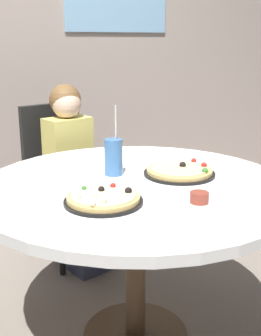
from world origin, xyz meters
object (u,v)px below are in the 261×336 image
at_px(chair_wooden, 60,173).
at_px(pizza_veggie, 180,171).
at_px(dining_table, 136,202).
at_px(diner_child, 76,187).
at_px(soda_cup, 114,157).
at_px(pizza_cheese, 103,199).
at_px(sauce_bowl, 199,197).

relative_size(chair_wooden, pizza_veggie, 3.01).
relative_size(dining_table, chair_wooden, 1.38).
distance_m(diner_child, soda_cup, 0.75).
bearing_deg(dining_table, pizza_cheese, -143.20).
relative_size(chair_wooden, soda_cup, 3.09).
distance_m(chair_wooden, pizza_cheese, 1.18).
distance_m(pizza_cheese, sauce_bowl, 0.35).
bearing_deg(diner_child, pizza_cheese, -103.67).
xyz_separation_m(pizza_veggie, sauce_bowl, (-0.13, -0.33, 0.00)).
relative_size(dining_table, sauce_bowl, 18.78).
distance_m(diner_child, sauce_bowl, 1.16).
bearing_deg(dining_table, chair_wooden, 91.23).
bearing_deg(soda_cup, diner_child, 85.36).
height_order(diner_child, pizza_cheese, diner_child).
height_order(pizza_veggie, sauce_bowl, pizza_veggie).
distance_m(dining_table, soda_cup, 0.22).
relative_size(dining_table, soda_cup, 4.27).
xyz_separation_m(dining_table, chair_wooden, (-0.02, 0.98, -0.13)).
bearing_deg(chair_wooden, dining_table, -88.77).
relative_size(chair_wooden, sauce_bowl, 13.57).
distance_m(soda_cup, sauce_bowl, 0.48).
xyz_separation_m(pizza_cheese, soda_cup, (0.18, 0.31, 0.06)).
bearing_deg(chair_wooden, soda_cup, -91.02).
xyz_separation_m(chair_wooden, pizza_veggie, (0.24, -0.97, 0.24)).
relative_size(pizza_veggie, soda_cup, 1.02).
distance_m(dining_table, sauce_bowl, 0.35).
bearing_deg(diner_child, pizza_veggie, -75.39).
bearing_deg(pizza_veggie, chair_wooden, 104.17).
bearing_deg(chair_wooden, sauce_bowl, -84.73).
bearing_deg(sauce_bowl, soda_cup, 106.31).
bearing_deg(soda_cup, chair_wooden, 88.98).
xyz_separation_m(diner_child, pizza_cheese, (-0.23, -0.96, 0.28)).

